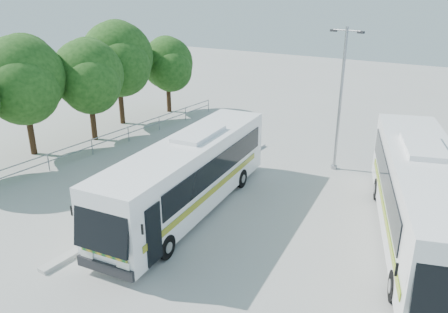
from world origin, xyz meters
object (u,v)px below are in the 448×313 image
Objects in this scene: tree_far_b at (23,78)px; tree_far_c at (89,75)px; tree_far_e at (168,63)px; coach_main at (189,174)px; coach_adjacent at (421,197)px; lamppost at (341,94)px; tree_far_d at (118,57)px.

tree_far_c is (0.89, 3.90, -0.31)m from tree_far_b.
tree_far_b is at bearing -91.83° from tree_far_e.
tree_far_b is at bearing 169.26° from coach_main.
coach_main is at bearing 178.34° from coach_adjacent.
coach_main is 9.31m from coach_adjacent.
coach_main is at bearing -2.96° from tree_far_b.
coach_main is 0.93× the size of coach_adjacent.
tree_far_c is 8.22m from tree_far_e.
coach_adjacent is (20.66, -9.98, -1.99)m from tree_far_e.
coach_adjacent is at bearing -34.12° from lamppost.
tree_far_e is (0.68, 4.50, -0.93)m from tree_far_d.
tree_far_d reaches higher than tree_far_b.
tree_far_c is 12.39m from coach_main.
tree_far_b is 1.17× the size of tree_far_e.
coach_main is 9.31m from lamppost.
tree_far_c is 0.55× the size of coach_main.
coach_main is (11.77, -12.73, -2.13)m from tree_far_e.
lamppost reaches higher than coach_adjacent.
lamppost reaches higher than tree_far_b.
coach_adjacent is at bearing -25.79° from tree_far_e.
tree_far_c is 20.37m from coach_adjacent.
tree_far_b is at bearing -87.77° from tree_far_d.
coach_main is 1.56× the size of lamppost.
tree_far_d reaches higher than coach_main.
tree_far_b is at bearing -142.17° from lamppost.
tree_far_d is 0.97× the size of lamppost.
tree_far_c reaches higher than coach_adjacent.
lamppost is at bearing 114.85° from coach_adjacent.
tree_far_e is at bearing 124.97° from coach_main.
tree_far_b reaches higher than tree_far_e.
tree_far_e is at bearing 135.38° from coach_adjacent.
tree_far_b is 0.59× the size of coach_main.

